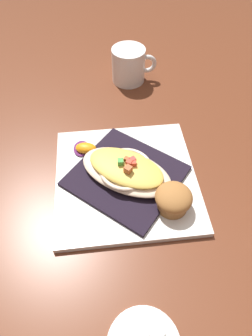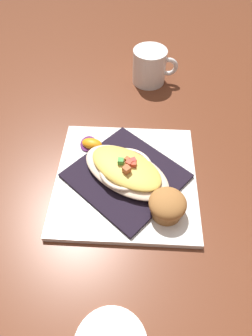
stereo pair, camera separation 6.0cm
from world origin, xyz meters
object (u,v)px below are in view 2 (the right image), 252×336
coffee_mug (150,68)px  creamer_cup_1 (125,334)px  gratin_dish (126,170)px  orange_garnish (91,144)px  square_plate (126,179)px  muffin (167,205)px

coffee_mug → creamer_cup_1: 0.65m
gratin_dish → creamer_cup_1: size_ratio=9.24×
coffee_mug → creamer_cup_1: size_ratio=5.18×
gratin_dish → orange_garnish: bearing=58.0°
coffee_mug → creamer_cup_1: bearing=-170.3°
square_plate → muffin: 0.12m
square_plate → orange_garnish: (0.06, 0.10, 0.02)m
creamer_cup_1 → gratin_dish: bearing=15.4°
orange_garnish → coffee_mug: 0.30m
square_plate → gratin_dish: size_ratio=1.33×
muffin → coffee_mug: size_ratio=0.57×
gratin_dish → orange_garnish: (0.06, 0.10, -0.02)m
gratin_dish → coffee_mug: bearing=5.1°
muffin → orange_garnish: (0.12, 0.20, -0.02)m
creamer_cup_1 → muffin: bearing=-4.9°
square_plate → coffee_mug: (0.36, 0.03, 0.04)m
square_plate → coffee_mug: 0.36m
coffee_mug → orange_garnish: bearing=167.1°
orange_garnish → creamer_cup_1: 0.39m
square_plate → orange_garnish: bearing=58.0°
square_plate → orange_garnish: 0.12m
muffin → coffee_mug: 0.44m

